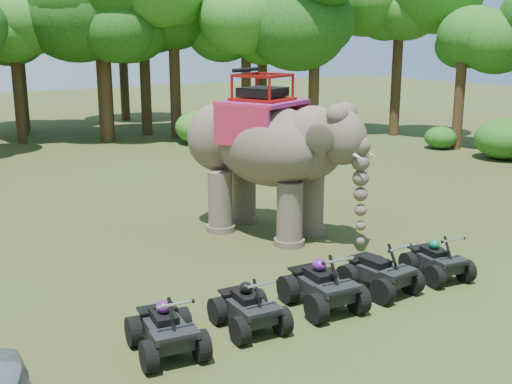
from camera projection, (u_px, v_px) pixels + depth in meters
ground at (284, 278)px, 15.47m from camera, size 110.00×110.00×0.00m
elephant at (266, 153)px, 18.46m from camera, size 4.46×6.19×4.76m
atv_0 at (166, 322)px, 11.73m from camera, size 1.45×1.81×1.22m
atv_1 at (249, 302)px, 12.70m from camera, size 1.30×1.68×1.16m
atv_2 at (323, 279)px, 13.66m from camera, size 1.48×1.90×1.31m
atv_3 at (380, 266)px, 14.56m from camera, size 1.30×1.72×1.23m
atv_4 at (437, 255)px, 15.39m from camera, size 1.35×1.70×1.14m
tree_0 at (16, 71)px, 33.57m from camera, size 5.33×5.33×7.62m
tree_1 at (101, 60)px, 34.03m from camera, size 6.08×6.08×8.69m
tree_2 at (174, 48)px, 35.18m from camera, size 6.92×6.92×9.89m
tree_3 at (246, 64)px, 35.41m from camera, size 5.68×5.68×8.12m
tree_4 at (314, 56)px, 33.59m from camera, size 6.43×6.43×9.19m
tree_5 at (397, 57)px, 35.96m from camera, size 6.23×6.23×8.90m
tree_6 at (461, 77)px, 31.81m from camera, size 5.06×5.06×7.23m
tree_32 at (123, 48)px, 42.32m from camera, size 6.71×6.71×9.58m
tree_37 at (103, 48)px, 33.61m from camera, size 6.97×6.97×9.96m
tree_38 at (144, 47)px, 36.12m from camera, size 7.00×7.00×10.00m
tree_39 at (18, 61)px, 35.90m from camera, size 5.93×5.93×8.46m
tree_41 at (263, 55)px, 41.88m from camera, size 6.10×6.10×8.71m
tree_42 at (261, 64)px, 44.62m from camera, size 5.09×5.09×7.27m
tree_43 at (18, 41)px, 37.45m from camera, size 7.40×7.40×10.57m
tree_45 at (106, 57)px, 35.20m from camera, size 6.22×6.22×8.88m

